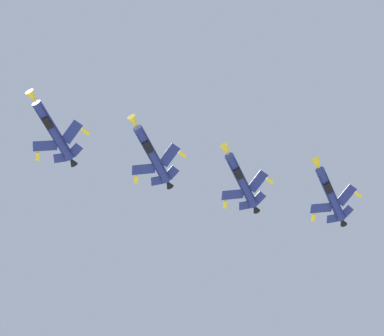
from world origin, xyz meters
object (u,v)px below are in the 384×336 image
(fighter_jet_left_wing, at_px, (53,130))
(fighter_jet_right_wing, at_px, (151,153))
(fighter_jet_right_outer, at_px, (330,193))
(fighter_jet_left_outer, at_px, (241,180))

(fighter_jet_left_wing, bearing_deg, fighter_jet_right_wing, -138.24)
(fighter_jet_right_wing, height_order, fighter_jet_right_outer, fighter_jet_right_outer)
(fighter_jet_right_wing, relative_size, fighter_jet_right_outer, 1.00)
(fighter_jet_right_wing, bearing_deg, fighter_jet_left_outer, -131.15)
(fighter_jet_left_wing, height_order, fighter_jet_right_wing, fighter_jet_right_wing)
(fighter_jet_left_wing, height_order, fighter_jet_right_outer, fighter_jet_right_outer)
(fighter_jet_right_wing, bearing_deg, fighter_jet_left_wing, 41.76)
(fighter_jet_left_wing, distance_m, fighter_jet_right_outer, 52.20)
(fighter_jet_left_wing, bearing_deg, fighter_jet_right_outer, -138.44)
(fighter_jet_left_outer, distance_m, fighter_jet_right_outer, 16.86)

